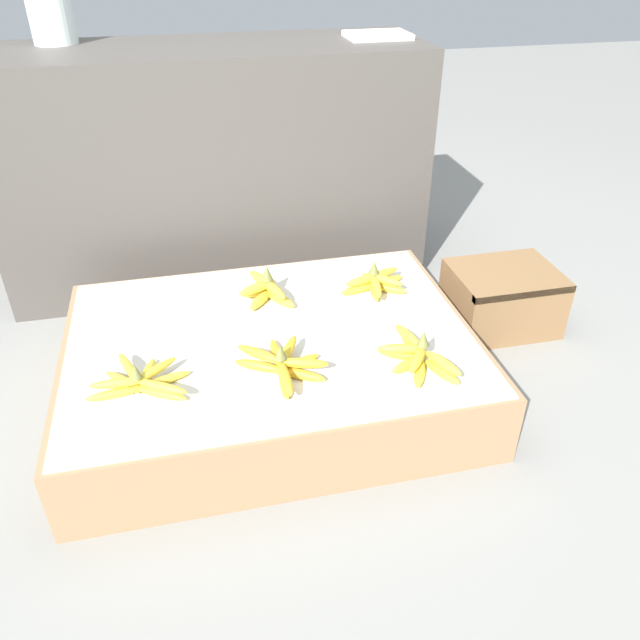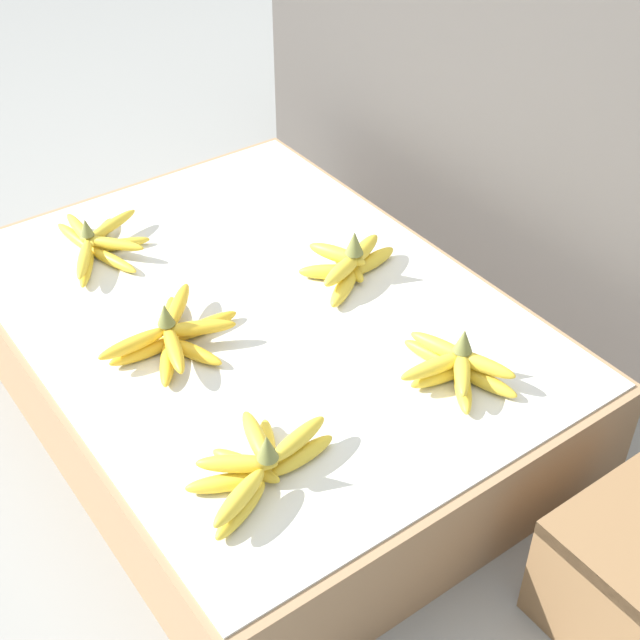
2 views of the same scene
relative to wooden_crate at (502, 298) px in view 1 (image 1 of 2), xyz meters
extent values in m
plane|color=gray|center=(-0.80, -0.19, -0.10)|extent=(10.00, 10.00, 0.00)
cube|color=#997551|center=(-0.80, -0.19, 0.00)|extent=(1.10, 0.81, 0.20)
cube|color=silver|center=(-0.80, -0.19, 0.10)|extent=(1.07, 0.78, 0.00)
cube|color=#4C4742|center=(-0.86, 0.62, 0.30)|extent=(1.46, 0.48, 0.81)
cube|color=olive|center=(0.00, 0.00, 0.00)|extent=(0.34, 0.27, 0.20)
cube|color=brown|center=(0.00, -0.12, 0.09)|extent=(0.34, 0.02, 0.02)
ellipsoid|color=gold|center=(-1.09, -0.39, 0.12)|extent=(0.13, 0.09, 0.02)
ellipsoid|color=gold|center=(-1.08, -0.34, 0.12)|extent=(0.14, 0.06, 0.02)
ellipsoid|color=gold|center=(-1.13, -0.31, 0.12)|extent=(0.06, 0.14, 0.02)
ellipsoid|color=gold|center=(-1.17, -0.33, 0.12)|extent=(0.11, 0.11, 0.02)
ellipsoid|color=gold|center=(-1.20, -0.37, 0.12)|extent=(0.14, 0.04, 0.02)
ellipsoid|color=gold|center=(-1.09, -0.39, 0.14)|extent=(0.13, 0.09, 0.02)
ellipsoid|color=gold|center=(-1.10, -0.33, 0.14)|extent=(0.12, 0.10, 0.02)
ellipsoid|color=gold|center=(-1.16, -0.30, 0.14)|extent=(0.07, 0.13, 0.02)
ellipsoid|color=gold|center=(-1.19, -0.36, 0.14)|extent=(0.14, 0.03, 0.02)
cone|color=olive|center=(-1.14, -0.36, 0.17)|extent=(0.03, 0.03, 0.04)
ellipsoid|color=gold|center=(-0.80, -0.41, 0.12)|extent=(0.03, 0.13, 0.03)
ellipsoid|color=gold|center=(-0.76, -0.39, 0.12)|extent=(0.12, 0.09, 0.03)
ellipsoid|color=gold|center=(-0.76, -0.35, 0.12)|extent=(0.13, 0.07, 0.03)
ellipsoid|color=gold|center=(-0.80, -0.30, 0.12)|extent=(0.03, 0.13, 0.03)
ellipsoid|color=gold|center=(-0.85, -0.34, 0.12)|extent=(0.13, 0.09, 0.03)
ellipsoid|color=gold|center=(-0.80, -0.43, 0.14)|extent=(0.03, 0.13, 0.03)
ellipsoid|color=gold|center=(-0.75, -0.38, 0.14)|extent=(0.13, 0.06, 0.03)
ellipsoid|color=gold|center=(-0.77, -0.32, 0.14)|extent=(0.08, 0.13, 0.03)
ellipsoid|color=gold|center=(-0.85, -0.32, 0.14)|extent=(0.11, 0.11, 0.03)
cone|color=olive|center=(-0.80, -0.37, 0.18)|extent=(0.03, 0.03, 0.04)
ellipsoid|color=gold|center=(-0.45, -0.34, 0.12)|extent=(0.04, 0.12, 0.03)
ellipsoid|color=gold|center=(-0.49, -0.37, 0.12)|extent=(0.12, 0.08, 0.03)
ellipsoid|color=gold|center=(-0.48, -0.41, 0.12)|extent=(0.12, 0.07, 0.03)
ellipsoid|color=gold|center=(-0.47, -0.45, 0.12)|extent=(0.07, 0.12, 0.03)
ellipsoid|color=gold|center=(-0.41, -0.46, 0.12)|extent=(0.07, 0.12, 0.03)
ellipsoid|color=gold|center=(-0.46, -0.34, 0.14)|extent=(0.05, 0.12, 0.03)
ellipsoid|color=gold|center=(-0.49, -0.38, 0.14)|extent=(0.12, 0.06, 0.03)
ellipsoid|color=gold|center=(-0.47, -0.43, 0.14)|extent=(0.09, 0.11, 0.03)
ellipsoid|color=gold|center=(-0.41, -0.46, 0.14)|extent=(0.07, 0.12, 0.03)
cone|color=olive|center=(-0.44, -0.40, 0.18)|extent=(0.03, 0.03, 0.04)
ellipsoid|color=gold|center=(-0.78, 0.06, 0.12)|extent=(0.05, 0.12, 0.03)
ellipsoid|color=gold|center=(-0.80, 0.01, 0.12)|extent=(0.12, 0.05, 0.03)
ellipsoid|color=gold|center=(-0.80, -0.02, 0.12)|extent=(0.10, 0.11, 0.03)
ellipsoid|color=gold|center=(-0.74, -0.03, 0.12)|extent=(0.09, 0.12, 0.03)
ellipsoid|color=gold|center=(-0.79, 0.04, 0.15)|extent=(0.08, 0.12, 0.03)
ellipsoid|color=gold|center=(-0.81, 0.00, 0.15)|extent=(0.12, 0.08, 0.03)
ellipsoid|color=gold|center=(-0.76, -0.03, 0.15)|extent=(0.07, 0.12, 0.03)
cone|color=olive|center=(-0.77, 0.01, 0.19)|extent=(0.04, 0.04, 0.05)
ellipsoid|color=gold|center=(-0.50, -0.03, 0.12)|extent=(0.13, 0.06, 0.03)
ellipsoid|color=gold|center=(-0.46, -0.04, 0.12)|extent=(0.05, 0.14, 0.03)
ellipsoid|color=gold|center=(-0.42, -0.04, 0.12)|extent=(0.12, 0.10, 0.03)
ellipsoid|color=gold|center=(-0.42, 0.00, 0.12)|extent=(0.13, 0.06, 0.03)
ellipsoid|color=gold|center=(-0.48, -0.02, 0.14)|extent=(0.13, 0.06, 0.03)
ellipsoid|color=gold|center=(-0.46, -0.06, 0.14)|extent=(0.05, 0.14, 0.03)
ellipsoid|color=gold|center=(-0.43, -0.03, 0.14)|extent=(0.12, 0.11, 0.03)
ellipsoid|color=gold|center=(-0.43, 0.00, 0.14)|extent=(0.13, 0.07, 0.03)
cone|color=olive|center=(-0.45, -0.01, 0.18)|extent=(0.03, 0.03, 0.04)
cylinder|color=silver|center=(-1.32, 0.75, 0.79)|extent=(0.14, 0.14, 0.17)
cube|color=white|center=(-0.27, 0.62, 0.72)|extent=(0.21, 0.16, 0.02)
camera|label=1|loc=(-0.98, -1.58, 1.06)|focal=35.00mm
camera|label=2|loc=(0.30, -0.84, 1.10)|focal=50.00mm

